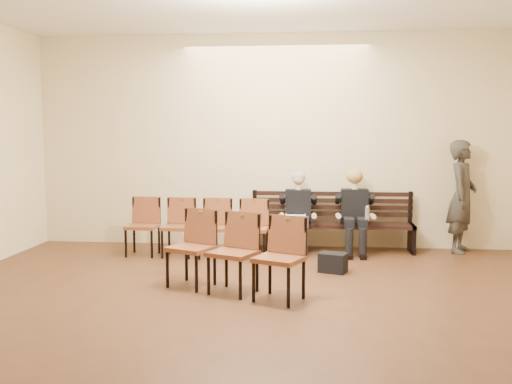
# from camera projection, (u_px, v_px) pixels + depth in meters

# --- Properties ---
(ground) EXTENTS (10.00, 10.00, 0.00)m
(ground) POSITION_uv_depth(u_px,v_px,m) (236.00, 366.00, 4.65)
(ground) COLOR #55321D
(ground) RESTS_ON ground
(room_walls) EXTENTS (8.02, 10.01, 3.51)m
(room_walls) POSITION_uv_depth(u_px,v_px,m) (247.00, 62.00, 5.17)
(room_walls) COLOR beige
(room_walls) RESTS_ON ground
(bench) EXTENTS (2.60, 0.90, 0.45)m
(bench) POSITION_uv_depth(u_px,v_px,m) (332.00, 237.00, 9.14)
(bench) COLOR black
(bench) RESTS_ON ground
(seated_man) EXTENTS (0.51, 0.70, 1.22)m
(seated_man) POSITION_uv_depth(u_px,v_px,m) (298.00, 214.00, 9.03)
(seated_man) COLOR black
(seated_man) RESTS_ON ground
(seated_woman) EXTENTS (0.52, 0.73, 1.22)m
(seated_woman) POSITION_uv_depth(u_px,v_px,m) (355.00, 215.00, 8.95)
(seated_woman) COLOR black
(seated_woman) RESTS_ON ground
(laptop) EXTENTS (0.34, 0.28, 0.23)m
(laptop) POSITION_uv_depth(u_px,v_px,m) (295.00, 218.00, 8.92)
(laptop) COLOR silver
(laptop) RESTS_ON bench
(water_bottle) EXTENTS (0.07, 0.07, 0.21)m
(water_bottle) POSITION_uv_depth(u_px,v_px,m) (367.00, 221.00, 8.65)
(water_bottle) COLOR silver
(water_bottle) RESTS_ON bench
(bag) EXTENTS (0.42, 0.35, 0.26)m
(bag) POSITION_uv_depth(u_px,v_px,m) (333.00, 263.00, 7.75)
(bag) COLOR black
(bag) RESTS_ON ground
(passerby) EXTENTS (0.76, 0.88, 2.05)m
(passerby) POSITION_uv_depth(u_px,v_px,m) (462.00, 188.00, 8.96)
(passerby) COLOR #35312B
(passerby) RESTS_ON ground
(chair_row_front) EXTENTS (2.20, 0.58, 0.90)m
(chair_row_front) POSITION_uv_depth(u_px,v_px,m) (197.00, 228.00, 8.67)
(chair_row_front) COLOR brown
(chair_row_front) RESTS_ON ground
(chair_row_back) EXTENTS (1.78, 1.17, 0.95)m
(chair_row_back) POSITION_uv_depth(u_px,v_px,m) (233.00, 253.00, 6.71)
(chair_row_back) COLOR brown
(chair_row_back) RESTS_ON ground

